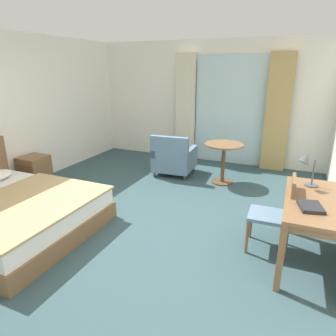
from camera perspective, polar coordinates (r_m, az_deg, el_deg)
ground at (r=4.30m, az=-6.50°, el=-10.78°), size 5.75×7.33×0.10m
wall_back at (r=6.94m, az=7.62°, el=12.26°), size 5.35×0.12×2.63m
balcony_glass_door at (r=6.75m, az=11.63°, el=10.54°), size 1.54×0.02×2.31m
curtain_panel_left at (r=6.93m, az=3.31°, el=11.22°), size 0.43×0.10×2.35m
curtain_panel_right at (r=6.51m, az=20.06°, el=9.70°), size 0.48×0.10×2.35m
bed at (r=4.49m, az=-28.64°, el=-7.39°), size 2.17×1.84×1.00m
nightstand at (r=5.90m, az=-23.94°, el=-0.58°), size 0.42×0.45×0.56m
writing_desk at (r=3.52m, az=26.24°, el=-6.74°), size 0.64×1.30×0.75m
desk_chair at (r=3.65m, az=20.12°, el=-7.67°), size 0.47×0.42×0.92m
desk_lamp at (r=3.68m, az=24.85°, el=0.88°), size 0.26×0.25×0.44m
closed_book at (r=3.23m, az=25.43°, el=-6.65°), size 0.26×0.31×0.04m
armchair_by_window at (r=5.99m, az=1.10°, el=1.80°), size 0.79×0.82×0.83m
round_cafe_table at (r=5.56m, az=10.52°, el=2.62°), size 0.70×0.70×0.75m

